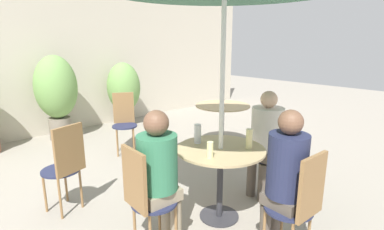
{
  "coord_description": "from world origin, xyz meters",
  "views": [
    {
      "loc": [
        -1.84,
        -1.87,
        1.7
      ],
      "look_at": [
        0.15,
        0.3,
        0.97
      ],
      "focal_mm": 28.0,
      "sensor_mm": 36.0,
      "label": 1
    }
  ],
  "objects": [
    {
      "name": "cafe_table_far",
      "position": [
        1.64,
        1.2,
        0.58
      ],
      "size": [
        0.86,
        0.86,
        0.72
      ],
      "color": "#2D2D33",
      "rests_on": "ground_plane"
    },
    {
      "name": "storefront_wall",
      "position": [
        0.0,
        3.92,
        1.5
      ],
      "size": [
        10.0,
        0.06,
        3.0
      ],
      "color": "beige",
      "rests_on": "ground_plane"
    },
    {
      "name": "bistro_chair_1",
      "position": [
        0.11,
        -0.94,
        0.55
      ],
      "size": [
        0.38,
        0.38,
        0.93
      ],
      "rotation": [
        0.0,
        0.0,
        -3.19
      ],
      "color": "#232847",
      "rests_on": "ground_plane"
    },
    {
      "name": "seated_person_0",
      "position": [
        -0.54,
        -0.06,
        0.71
      ],
      "size": [
        0.33,
        0.32,
        1.19
      ],
      "rotation": [
        0.0,
        0.0,
        1.52
      ],
      "color": "gray",
      "rests_on": "ground_plane"
    },
    {
      "name": "bistro_chair_5",
      "position": [
        -0.9,
        0.99,
        0.55
      ],
      "size": [
        0.39,
        0.41,
        0.93
      ],
      "rotation": [
        0.0,
        0.0,
        3.43
      ],
      "color": "#232847",
      "rests_on": "ground_plane"
    },
    {
      "name": "cafe_table_near",
      "position": [
        0.15,
        -0.1,
        0.58
      ],
      "size": [
        0.84,
        0.84,
        0.72
      ],
      "color": "#2D2D33",
      "rests_on": "ground_plane"
    },
    {
      "name": "beer_glass_2",
      "position": [
        -0.09,
        -0.19,
        0.79
      ],
      "size": [
        0.06,
        0.06,
        0.15
      ],
      "color": "beige",
      "rests_on": "cafe_table_near"
    },
    {
      "name": "potted_plant_2",
      "position": [
        1.2,
        3.48,
        0.74
      ],
      "size": [
        0.66,
        0.66,
        1.29
      ],
      "color": "slate",
      "rests_on": "ground_plane"
    },
    {
      "name": "bistro_chair_2",
      "position": [
        0.99,
        -0.14,
        0.55
      ],
      "size": [
        0.38,
        0.38,
        0.93
      ],
      "rotation": [
        0.0,
        0.0,
        -1.62
      ],
      "color": "#232847",
      "rests_on": "ground_plane"
    },
    {
      "name": "bistro_chair_4",
      "position": [
        0.42,
        2.14,
        0.55
      ],
      "size": [
        0.42,
        0.43,
        0.93
      ],
      "rotation": [
        0.0,
        0.0,
        5.78
      ],
      "color": "#232847",
      "rests_on": "ground_plane"
    },
    {
      "name": "beer_glass_0",
      "position": [
        0.35,
        -0.27,
        0.81
      ],
      "size": [
        0.06,
        0.06,
        0.19
      ],
      "color": "beige",
      "rests_on": "cafe_table_near"
    },
    {
      "name": "seated_person_1",
      "position": [
        0.12,
        -0.79,
        0.73
      ],
      "size": [
        0.3,
        0.31,
        1.22
      ],
      "rotation": [
        0.0,
        0.0,
        3.09
      ],
      "color": "brown",
      "rests_on": "ground_plane"
    },
    {
      "name": "seated_person_2",
      "position": [
        0.85,
        -0.13,
        0.71
      ],
      "size": [
        0.36,
        0.34,
        1.19
      ],
      "rotation": [
        0.0,
        0.0,
        4.66
      ],
      "color": "brown",
      "rests_on": "ground_plane"
    },
    {
      "name": "bistro_chair_0",
      "position": [
        -0.69,
        -0.06,
        0.55
      ],
      "size": [
        0.38,
        0.38,
        0.93
      ],
      "rotation": [
        0.0,
        0.0,
        1.52
      ],
      "color": "#232847",
      "rests_on": "ground_plane"
    },
    {
      "name": "ground_plane",
      "position": [
        0.0,
        0.0,
        0.0
      ],
      "size": [
        20.0,
        20.0,
        0.0
      ],
      "primitive_type": "plane",
      "color": "gray"
    },
    {
      "name": "potted_plant_1",
      "position": [
        -0.11,
        3.48,
        0.87
      ],
      "size": [
        0.7,
        0.7,
        1.48
      ],
      "color": "slate",
      "rests_on": "ground_plane"
    },
    {
      "name": "beer_glass_1",
      "position": [
        0.1,
        0.16,
        0.82
      ],
      "size": [
        0.07,
        0.07,
        0.19
      ],
      "color": "silver",
      "rests_on": "cafe_table_near"
    }
  ]
}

